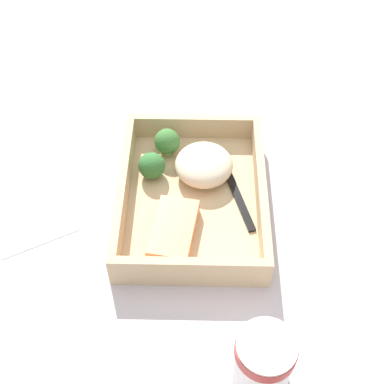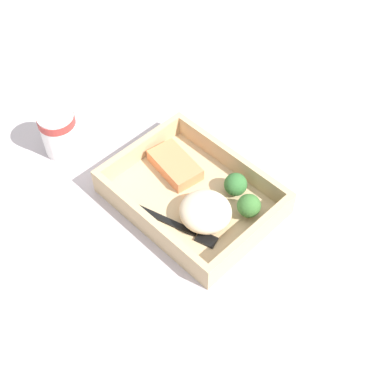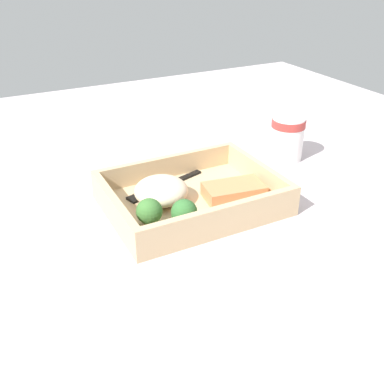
# 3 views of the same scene
# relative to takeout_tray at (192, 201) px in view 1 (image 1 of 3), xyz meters

# --- Properties ---
(ground_plane) EXTENTS (1.60, 1.60, 0.02)m
(ground_plane) POSITION_rel_takeout_tray_xyz_m (0.00, 0.00, -0.02)
(ground_plane) COLOR #BCAEB4
(takeout_tray) EXTENTS (0.28, 0.21, 0.01)m
(takeout_tray) POSITION_rel_takeout_tray_xyz_m (0.00, 0.00, 0.00)
(takeout_tray) COLOR tan
(takeout_tray) RESTS_ON ground_plane
(tray_rim) EXTENTS (0.28, 0.21, 0.04)m
(tray_rim) POSITION_rel_takeout_tray_xyz_m (0.00, 0.00, 0.03)
(tray_rim) COLOR tan
(tray_rim) RESTS_ON takeout_tray
(salmon_fillet) EXTENTS (0.11, 0.07, 0.02)m
(salmon_fillet) POSITION_rel_takeout_tray_xyz_m (-0.07, 0.02, 0.02)
(salmon_fillet) COLOR #EA8251
(salmon_fillet) RESTS_ON takeout_tray
(mashed_potatoes) EXTENTS (0.09, 0.09, 0.04)m
(mashed_potatoes) POSITION_rel_takeout_tray_xyz_m (0.05, -0.02, 0.03)
(mashed_potatoes) COLOR beige
(mashed_potatoes) RESTS_ON takeout_tray
(broccoli_floret_1) EXTENTS (0.04, 0.04, 0.05)m
(broccoli_floret_1) POSITION_rel_takeout_tray_xyz_m (0.09, 0.04, 0.03)
(broccoli_floret_1) COLOR #84A15D
(broccoli_floret_1) RESTS_ON takeout_tray
(broccoli_floret_2) EXTENTS (0.04, 0.04, 0.04)m
(broccoli_floret_2) POSITION_rel_takeout_tray_xyz_m (0.05, 0.06, 0.03)
(broccoli_floret_2) COLOR #8BAD5C
(broccoli_floret_2) RESTS_ON takeout_tray
(fork) EXTENTS (0.16, 0.06, 0.00)m
(fork) POSITION_rel_takeout_tray_xyz_m (0.03, -0.06, 0.01)
(fork) COLOR black
(fork) RESTS_ON takeout_tray
(paper_cup) EXTENTS (0.07, 0.07, 0.09)m
(paper_cup) POSITION_rel_takeout_tray_xyz_m (-0.26, -0.08, 0.04)
(paper_cup) COLOR white
(paper_cup) RESTS_ON ground_plane
(receipt_slip) EXTENTS (0.12, 0.13, 0.00)m
(receipt_slip) POSITION_rel_takeout_tray_xyz_m (-0.05, 0.23, -0.00)
(receipt_slip) COLOR white
(receipt_slip) RESTS_ON ground_plane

